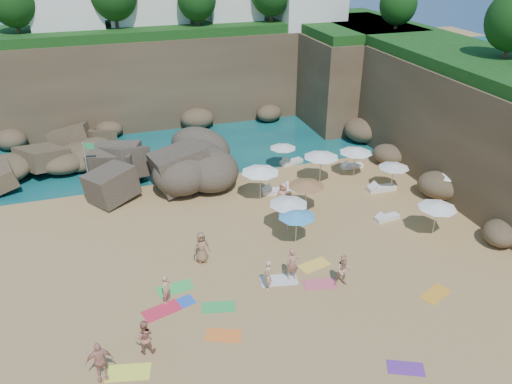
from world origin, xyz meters
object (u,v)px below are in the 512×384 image
object	(u,v)px
person_stand_3	(289,203)
person_stand_1	(144,337)
rock_outcrop	(163,187)
person_stand_5	(195,186)
flag_pole	(88,161)
parasol_1	(321,155)
lounger_0	(277,191)
person_stand_4	(283,196)
parasol_2	(260,170)
person_stand_2	(166,177)
person_stand_0	(166,289)
person_stand_6	(267,275)
parasol_0	(283,146)

from	to	relation	value
person_stand_3	person_stand_1	bearing A→B (deg)	153.00
rock_outcrop	person_stand_5	bearing A→B (deg)	-43.95
flag_pole	person_stand_1	size ratio (longest dim) A/B	2.21
parasol_1	rock_outcrop	bearing A→B (deg)	166.04
lounger_0	person_stand_1	distance (m)	16.19
person_stand_1	person_stand_4	bearing A→B (deg)	-125.66
parasol_2	person_stand_2	world-z (taller)	parasol_2
flag_pole	person_stand_4	xyz separation A→B (m)	(11.95, -6.36, -1.46)
person_stand_0	person_stand_2	world-z (taller)	person_stand_0
person_stand_0	parasol_2	bearing A→B (deg)	4.93
flag_pole	rock_outcrop	bearing A→B (deg)	-10.39
person_stand_1	person_stand_3	size ratio (longest dim) A/B	0.99
person_stand_1	person_stand_3	world-z (taller)	person_stand_3
parasol_2	person_stand_6	xyz separation A→B (m)	(-2.70, -9.26, -1.41)
rock_outcrop	person_stand_0	distance (m)	12.75
parasol_1	person_stand_3	xyz separation A→B (m)	(-3.88, -3.71, -1.35)
lounger_0	person_stand_6	distance (m)	10.61
flag_pole	person_stand_3	size ratio (longest dim) A/B	2.18
person_stand_6	parasol_0	bearing A→B (deg)	155.58
parasol_2	lounger_0	bearing A→B (deg)	20.06
flag_pole	parasol_2	xyz separation A→B (m)	(10.91, -4.75, -0.14)
person_stand_5	person_stand_6	size ratio (longest dim) A/B	0.88
rock_outcrop	lounger_0	size ratio (longest dim) A/B	4.00
parasol_2	person_stand_0	world-z (taller)	parasol_2
lounger_0	person_stand_3	size ratio (longest dim) A/B	1.17
parasol_1	person_stand_1	world-z (taller)	parasol_1
rock_outcrop	person_stand_5	world-z (taller)	rock_outcrop
person_stand_1	person_stand_4	xyz separation A→B (m)	(10.24, 10.12, 0.08)
parasol_0	person_stand_1	world-z (taller)	parasol_0
parasol_2	flag_pole	bearing A→B (deg)	156.48
parasol_0	person_stand_3	bearing A→B (deg)	-107.50
person_stand_0	rock_outcrop	bearing A→B (deg)	39.10
person_stand_4	person_stand_5	size ratio (longest dim) A/B	1.25
flag_pole	parasol_2	distance (m)	11.90
rock_outcrop	person_stand_1	world-z (taller)	person_stand_1
parasol_0	person_stand_6	world-z (taller)	parasol_0
lounger_0	person_stand_6	size ratio (longest dim) A/B	1.19
person_stand_2	flag_pole	bearing A→B (deg)	42.19
person_stand_0	person_stand_3	xyz separation A→B (m)	(8.87, 6.15, 0.06)
person_stand_0	person_stand_4	bearing A→B (deg)	-4.43
parasol_2	person_stand_5	world-z (taller)	parasol_2
lounger_0	person_stand_3	bearing A→B (deg)	-86.26
rock_outcrop	person_stand_2	distance (m)	0.83
parasol_0	person_stand_0	distance (m)	17.23
rock_outcrop	person_stand_3	bearing A→B (deg)	-41.90
lounger_0	person_stand_0	world-z (taller)	person_stand_0
flag_pole	person_stand_2	distance (m)	5.43
parasol_0	parasol_2	distance (m)	5.54
rock_outcrop	flag_pole	xyz separation A→B (m)	(-4.79, 0.88, 2.39)
parasol_2	person_stand_4	xyz separation A→B (m)	(1.04, -1.61, -1.32)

